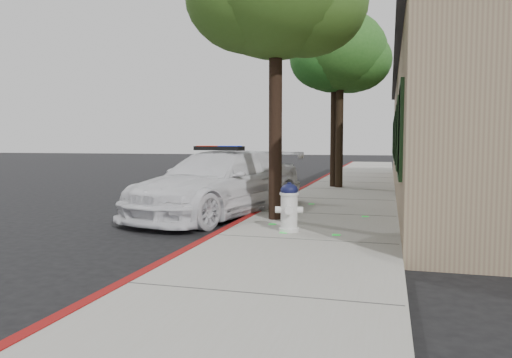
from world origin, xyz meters
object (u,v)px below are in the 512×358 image
Objects in this scene: clapboard_building at (512,130)px; street_tree_mid at (341,55)px; fire_hydrant at (289,207)px; street_tree_far at (336,58)px; police_car at (219,183)px.

street_tree_mid is (-5.41, 0.66, 2.68)m from clapboard_building.
fire_hydrant is 10.12m from street_tree_far.
clapboard_building is 23.51× the size of fire_hydrant.
street_tree_far is at bearing 131.67° from street_tree_mid.
fire_hydrant is at bearing -30.22° from police_car.
street_tree_mid is at bearing 79.46° from fire_hydrant.
street_tree_mid is 0.28m from street_tree_far.
clapboard_building reaches higher than police_car.
street_tree_far is at bearing 80.59° from fire_hydrant.
street_tree_far reaches higher than clapboard_building.
police_car is 8.12m from street_tree_mid.
street_tree_mid reaches higher than street_tree_far.
police_car is at bearing -141.50° from clapboard_building.
street_tree_mid is at bearing 173.04° from clapboard_building.
fire_hydrant is (2.17, -2.32, -0.18)m from police_car.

